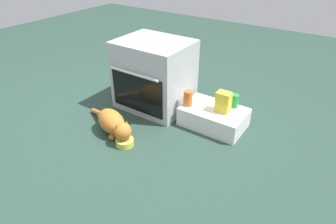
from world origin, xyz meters
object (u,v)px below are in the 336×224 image
Objects in this scene: food_bowl at (125,142)px; snack_bag at (223,102)px; pantry_cabinet at (214,117)px; cat at (113,123)px; sauce_jar at (188,98)px; oven at (154,75)px; soda_can at (235,101)px.

snack_bag is at bearing 51.19° from food_bowl.
cat is at bearing -136.72° from pantry_cabinet.
sauce_jar reaches higher than pantry_cabinet.
food_bowl is at bearing -74.36° from oven.
snack_bag is (0.07, 0.00, 0.18)m from pantry_cabinet.
food_bowl is 0.82× the size of snack_bag.
food_bowl is (0.19, -0.67, -0.29)m from oven.
sauce_jar is at bearing -161.03° from pantry_cabinet.
soda_can is (0.35, 0.20, -0.01)m from sauce_jar.
soda_can is at bearing 29.62° from sauce_jar.
snack_bag reaches higher than pantry_cabinet.
snack_bag is (0.72, 0.60, 0.15)m from cat.
food_bowl is 0.22× the size of cat.
soda_can is at bearing 43.79° from pantry_cabinet.
oven is 0.79m from soda_can.
sauce_jar is 0.41m from soda_can.
cat is 4.76× the size of sauce_jar.
snack_bag is at bearing -113.86° from soda_can.
pantry_cabinet is at bearing -179.43° from snack_bag.
snack_bag is 0.14m from soda_can.
sauce_jar is (0.42, 0.53, 0.13)m from cat.
oven is 0.64m from cat.
oven is 4.71× the size of sauce_jar.
oven is at bearing 110.80° from cat.
oven reaches higher than cat.
sauce_jar is at bearing -150.38° from soda_can.
oven is 0.44m from sauce_jar.
sauce_jar is 0.78× the size of snack_bag.
sauce_jar is 0.31m from snack_bag.
snack_bag is at bearing -0.06° from oven.
snack_bag reaches higher than sauce_jar.
cat is at bearing -128.33° from sauce_jar.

